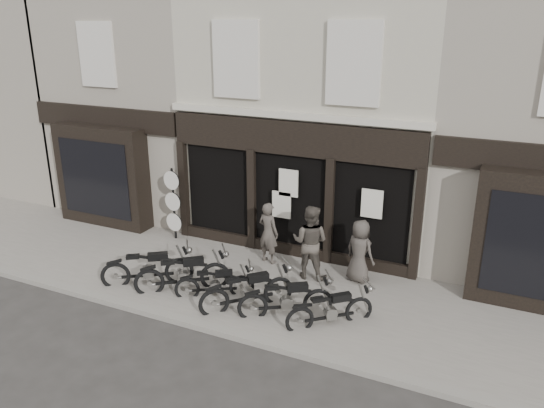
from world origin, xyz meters
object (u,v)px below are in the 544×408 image
at_px(motorcycle_2, 216,286).
at_px(man_centre, 310,242).
at_px(motorcycle_0, 149,271).
at_px(motorcycle_5, 331,312).
at_px(motorcycle_3, 248,294).
at_px(motorcycle_1, 184,277).
at_px(man_right, 360,251).
at_px(advert_sign_post, 173,207).
at_px(man_left, 268,233).
at_px(motorcycle_4, 287,302).

height_order(motorcycle_2, man_centre, man_centre).
height_order(motorcycle_0, motorcycle_5, motorcycle_0).
bearing_deg(motorcycle_2, motorcycle_3, -39.35).
height_order(motorcycle_1, man_right, man_right).
xyz_separation_m(motorcycle_3, man_right, (1.95, 2.31, 0.50)).
xyz_separation_m(motorcycle_2, man_right, (2.90, 2.17, 0.57)).
bearing_deg(advert_sign_post, motorcycle_2, -35.50).
bearing_deg(advert_sign_post, motorcycle_0, -63.28).
distance_m(motorcycle_0, advert_sign_post, 2.91).
height_order(motorcycle_2, man_left, man_left).
bearing_deg(motorcycle_4, motorcycle_1, 146.54).
xyz_separation_m(motorcycle_0, motorcycle_2, (1.85, 0.15, -0.07)).
bearing_deg(motorcycle_0, motorcycle_2, -30.52).
relative_size(motorcycle_1, motorcycle_4, 1.03).
relative_size(motorcycle_4, man_centre, 1.00).
bearing_deg(motorcycle_1, motorcycle_4, -37.98).
height_order(motorcycle_5, advert_sign_post, advert_sign_post).
xyz_separation_m(motorcycle_1, motorcycle_4, (2.76, -0.01, -0.03)).
height_order(motorcycle_3, advert_sign_post, advert_sign_post).
xyz_separation_m(motorcycle_3, motorcycle_4, (0.95, 0.07, -0.02)).
bearing_deg(motorcycle_1, motorcycle_0, 147.53).
height_order(man_centre, man_right, man_centre).
distance_m(motorcycle_2, motorcycle_3, 0.97).
bearing_deg(man_centre, motorcycle_3, 66.56).
distance_m(motorcycle_3, motorcycle_5, 1.98).
bearing_deg(man_centre, motorcycle_5, 120.13).
xyz_separation_m(motorcycle_1, advert_sign_post, (-2.03, 2.54, 0.68)).
xyz_separation_m(motorcycle_2, motorcycle_4, (1.90, -0.07, 0.05)).
bearing_deg(motorcycle_0, advert_sign_post, 76.50).
bearing_deg(motorcycle_1, motorcycle_5, -37.28).
height_order(motorcycle_0, motorcycle_2, motorcycle_0).
relative_size(motorcycle_1, motorcycle_2, 1.16).
distance_m(motorcycle_0, motorcycle_4, 3.75).
height_order(motorcycle_1, advert_sign_post, advert_sign_post).
xyz_separation_m(motorcycle_4, advert_sign_post, (-4.79, 2.55, 0.71)).
bearing_deg(motorcycle_0, motorcycle_3, -34.94).
xyz_separation_m(motorcycle_2, advert_sign_post, (-2.89, 2.48, 0.76)).
bearing_deg(motorcycle_3, motorcycle_5, -43.02).
bearing_deg(motorcycle_3, motorcycle_1, 131.31).
bearing_deg(motorcycle_5, motorcycle_4, 139.98).
xyz_separation_m(motorcycle_1, motorcycle_2, (0.87, 0.06, -0.08)).
relative_size(man_centre, man_right, 1.19).
relative_size(man_left, advert_sign_post, 0.74).
distance_m(man_right, advert_sign_post, 5.81).
relative_size(motorcycle_2, man_centre, 0.89).
xyz_separation_m(motorcycle_1, man_centre, (2.56, 1.91, 0.64)).
relative_size(motorcycle_2, motorcycle_5, 1.04).
bearing_deg(motorcycle_1, advert_sign_post, 90.91).
relative_size(motorcycle_0, motorcycle_1, 1.00).
relative_size(motorcycle_3, man_left, 1.07).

